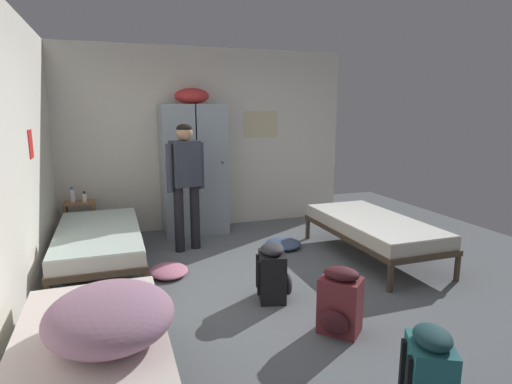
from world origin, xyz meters
TOP-DOWN VIEW (x-y plane):
  - ground_plane at (0.00, 0.00)m, footprint 7.85×7.85m
  - room_backdrop at (-1.14, 1.17)m, footprint 4.36×4.97m
  - locker_bank at (-0.27, 2.17)m, footprint 0.90×0.55m
  - shelf_unit at (-1.82, 2.18)m, footprint 0.38×0.30m
  - bed_left_rear at (-1.57, 1.03)m, footprint 0.90×1.90m
  - bed_right at (1.57, 0.42)m, footprint 0.90×1.90m
  - bed_left_front at (-1.57, -1.42)m, footprint 0.90×1.90m
  - bedding_heap at (-1.45, -1.38)m, footprint 0.72×0.79m
  - person_traveler at (-0.51, 1.44)m, footprint 0.49×0.29m
  - water_bottle at (-1.90, 2.20)m, footprint 0.07×0.07m
  - lotion_bottle at (-1.75, 2.14)m, footprint 0.06×0.06m
  - backpack_teal at (0.31, -1.99)m, footprint 0.41×0.39m
  - backpack_maroon at (0.28, -1.00)m, footprint 0.42×0.42m
  - backpack_black at (-0.00, -0.26)m, footprint 0.39×0.37m
  - clothes_pile_pink at (-0.87, 0.68)m, footprint 0.42×0.50m
  - clothes_pile_denim at (0.67, 1.09)m, footprint 0.46×0.47m

SIDE VIEW (x-z plane):
  - ground_plane at x=0.00m, z-range 0.00..0.00m
  - clothes_pile_pink at x=-0.87m, z-range 0.00..0.08m
  - clothes_pile_denim at x=0.67m, z-range 0.00..0.11m
  - backpack_teal at x=0.31m, z-range -0.02..0.53m
  - backpack_maroon at x=0.28m, z-range -0.02..0.53m
  - backpack_black at x=0.00m, z-range -0.02..0.53m
  - shelf_unit at x=-1.82m, z-range 0.06..0.63m
  - bed_left_rear at x=-1.57m, z-range 0.14..0.63m
  - bed_right at x=1.57m, z-range 0.14..0.63m
  - bed_left_front at x=-1.57m, z-range 0.14..0.63m
  - lotion_bottle at x=-1.75m, z-range 0.56..0.71m
  - bedding_heap at x=-1.45m, z-range 0.49..0.78m
  - water_bottle at x=-1.90m, z-range 0.56..0.76m
  - person_traveler at x=-0.51m, z-range 0.17..1.77m
  - locker_bank at x=-0.27m, z-range -0.07..2.00m
  - room_backdrop at x=-1.14m, z-range 0.00..2.66m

